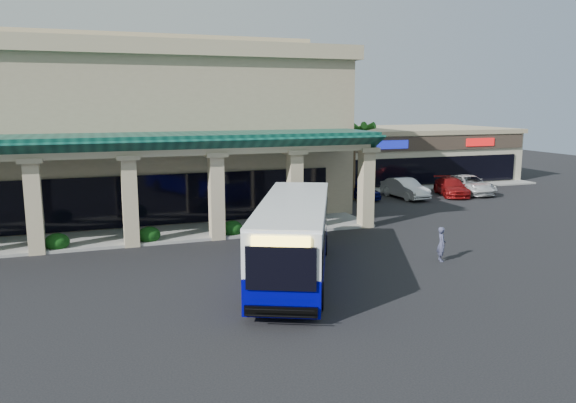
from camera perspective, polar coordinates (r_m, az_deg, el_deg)
name	(u,v)px	position (r m, az deg, el deg)	size (l,w,h in m)	color
ground	(303,259)	(26.89, 1.53, -5.81)	(110.00, 110.00, 0.00)	black
main_building	(108,127)	(40.18, -17.81, 7.19)	(30.80, 14.80, 11.35)	tan
arcade	(118,188)	(31.27, -16.93, 1.34)	(30.00, 6.20, 5.70)	#093930
strip_mall	(387,153)	(55.57, 10.00, 4.85)	(22.50, 12.50, 4.90)	beige
palm_0	(360,161)	(39.60, 7.32, 4.11)	(2.40, 2.40, 6.60)	#1F5D18
palm_1	(354,162)	(42.76, 6.69, 4.02)	(2.40, 2.40, 5.80)	#1F5D18
broadleaf_tree	(305,163)	(46.56, 1.73, 3.96)	(2.60, 2.60, 4.81)	#0C350C
transit_bus	(294,239)	(23.84, 0.59, -3.81)	(2.73, 11.75, 3.28)	#01008B
pedestrian	(441,244)	(27.24, 15.32, -4.20)	(0.59, 0.39, 1.63)	#404360
car_silver	(360,190)	(43.54, 7.35, 1.18)	(1.64, 4.08, 1.39)	#060846
car_white	(405,188)	(44.42, 11.80, 1.32)	(1.62, 4.64, 1.53)	silver
car_red	(451,187)	(46.48, 16.25, 1.42)	(1.94, 4.77, 1.38)	maroon
car_gray	(468,185)	(47.85, 17.83, 1.64)	(2.48, 5.38, 1.50)	silver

